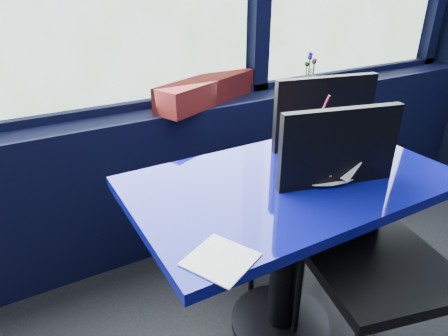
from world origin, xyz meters
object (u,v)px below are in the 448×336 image
(near_table, at_px, (289,219))
(chair_near_back, at_px, (294,165))
(planter_box, at_px, (207,90))
(flower_vase, at_px, (310,75))
(chair_near_front, at_px, (361,234))
(food_basket, at_px, (324,164))
(ketchup_bottle, at_px, (291,147))
(soda_cup, at_px, (312,149))

(near_table, distance_m, chair_near_back, 0.41)
(chair_near_back, bearing_deg, planter_box, -59.39)
(chair_near_back, relative_size, planter_box, 1.60)
(flower_vase, bearing_deg, near_table, -133.29)
(chair_near_front, bearing_deg, food_basket, 105.97)
(near_table, height_order, ketchup_bottle, ketchup_bottle)
(chair_near_front, relative_size, flower_vase, 5.23)
(near_table, xyz_separation_m, flower_vase, (0.83, 0.88, 0.29))
(chair_near_front, distance_m, planter_box, 1.13)
(near_table, height_order, flower_vase, flower_vase)
(chair_near_back, height_order, planter_box, chair_near_back)
(near_table, relative_size, flower_vase, 6.07)
(chair_near_front, xyz_separation_m, chair_near_back, (0.13, 0.55, 0.01))
(planter_box, relative_size, food_basket, 1.99)
(flower_vase, height_order, ketchup_bottle, flower_vase)
(food_basket, bearing_deg, planter_box, 112.98)
(planter_box, height_order, food_basket, planter_box)
(chair_near_back, height_order, food_basket, chair_near_back)
(chair_near_front, xyz_separation_m, ketchup_bottle, (-0.09, 0.32, 0.24))
(chair_near_front, relative_size, chair_near_back, 0.98)
(flower_vase, distance_m, food_basket, 1.15)
(flower_vase, relative_size, food_basket, 0.59)
(near_table, xyz_separation_m, planter_box, (0.09, 0.86, 0.30))
(near_table, distance_m, food_basket, 0.26)
(chair_near_back, bearing_deg, chair_near_front, 89.38)
(food_basket, bearing_deg, flower_vase, 72.72)
(soda_cup, bearing_deg, planter_box, 92.55)
(ketchup_bottle, bearing_deg, near_table, -121.58)
(chair_near_front, height_order, soda_cup, soda_cup)
(chair_near_back, distance_m, ketchup_bottle, 0.39)
(flower_vase, bearing_deg, food_basket, -127.70)
(planter_box, bearing_deg, soda_cup, -111.10)
(ketchup_bottle, xyz_separation_m, soda_cup, (0.08, -0.04, -0.01))
(flower_vase, bearing_deg, ketchup_bottle, -134.31)
(ketchup_bottle, distance_m, soda_cup, 0.09)
(chair_near_front, distance_m, food_basket, 0.29)
(planter_box, distance_m, ketchup_bottle, 0.78)
(flower_vase, distance_m, soda_cup, 1.10)
(chair_near_back, xyz_separation_m, flower_vase, (0.56, 0.57, 0.25))
(near_table, height_order, planter_box, planter_box)
(chair_near_front, xyz_separation_m, flower_vase, (0.69, 1.12, 0.27))
(planter_box, bearing_deg, flower_vase, -21.94)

